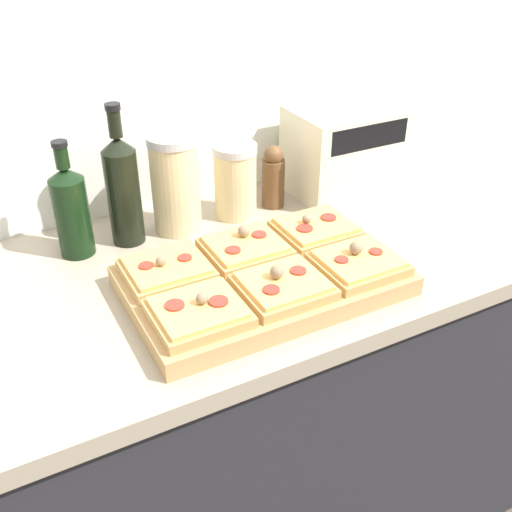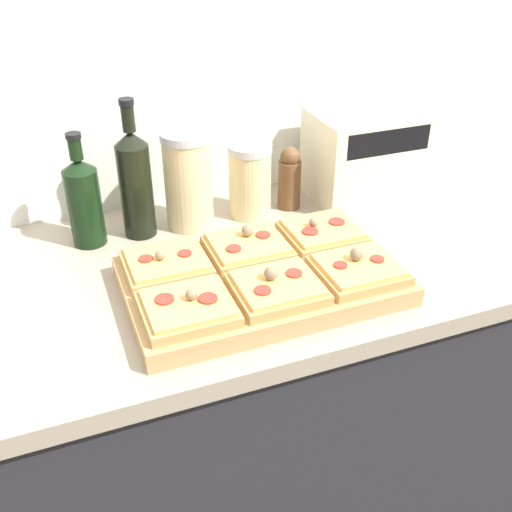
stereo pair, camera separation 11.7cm
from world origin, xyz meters
name	(u,v)px [view 1 (the left image)]	position (x,y,z in m)	size (l,w,h in m)	color
wall_back	(181,69)	(0.00, 0.67, 1.25)	(6.00, 0.06, 2.50)	silver
kitchen_counter	(253,411)	(0.00, 0.32, 0.47)	(2.63, 0.67, 0.94)	#232328
cutting_board	(263,280)	(-0.04, 0.20, 0.95)	(0.52, 0.32, 0.04)	tan
pizza_slice_back_left	(166,269)	(-0.21, 0.28, 0.99)	(0.16, 0.14, 0.05)	tan
pizza_slice_back_center	(245,248)	(-0.04, 0.28, 0.99)	(0.16, 0.14, 0.05)	tan
pizza_slice_back_right	(316,229)	(0.13, 0.28, 0.99)	(0.16, 0.14, 0.05)	tan
pizza_slice_front_left	(198,312)	(-0.21, 0.13, 0.99)	(0.16, 0.14, 0.05)	tan
pizza_slice_front_center	(283,286)	(-0.04, 0.13, 0.99)	(0.16, 0.14, 0.05)	tan
pizza_slice_front_right	(358,263)	(0.13, 0.13, 0.99)	(0.16, 0.14, 0.05)	tan
olive_oil_bottle	(71,210)	(-0.33, 0.51, 1.04)	(0.07, 0.07, 0.25)	black
wine_bottle	(123,188)	(-0.21, 0.51, 1.06)	(0.07, 0.07, 0.31)	black
grain_jar_tall	(175,183)	(-0.09, 0.51, 1.05)	(0.11, 0.11, 0.23)	beige
grain_jar_short	(235,180)	(0.05, 0.51, 1.02)	(0.10, 0.10, 0.18)	beige
pepper_mill	(273,177)	(0.16, 0.51, 1.01)	(0.06, 0.06, 0.16)	brown
toaster_oven	(345,150)	(0.36, 0.51, 1.04)	(0.30, 0.19, 0.22)	beige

